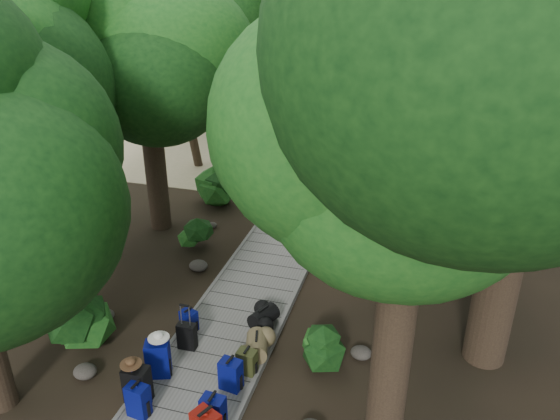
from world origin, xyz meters
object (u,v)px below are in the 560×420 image
(backpack_left_a, at_px, (138,399))
(duffel_right_khaki, at_px, (257,346))
(backpack_left_c, at_px, (158,357))
(duffel_right_black, at_px, (264,317))
(kayak, at_px, (267,139))
(sun_lounger, at_px, (410,152))
(backpack_right_b, at_px, (213,411))
(backpack_right_c, at_px, (231,373))
(backpack_left_d, at_px, (189,319))
(suitcase_on_boardwalk, at_px, (187,336))
(backpack_right_d, at_px, (247,361))
(lone_suitcase_on_sand, at_px, (337,163))
(backpack_left_b, at_px, (137,383))

(backpack_left_a, height_order, duffel_right_khaki, backpack_left_a)
(backpack_left_c, xyz_separation_m, duffel_right_khaki, (1.54, 1.00, -0.19))
(duffel_right_black, height_order, kayak, duffel_right_black)
(kayak, distance_m, sun_lounger, 5.78)
(backpack_right_b, bearing_deg, kayak, 108.17)
(backpack_left_a, height_order, backpack_right_c, backpack_left_a)
(backpack_left_d, height_order, suitcase_on_boardwalk, suitcase_on_boardwalk)
(backpack_right_d, bearing_deg, lone_suitcase_on_sand, 97.91)
(backpack_left_b, bearing_deg, backpack_left_d, 88.35)
(backpack_left_a, xyz_separation_m, duffel_right_black, (1.25, 2.89, -0.14))
(backpack_left_b, height_order, backpack_left_d, backpack_left_b)
(backpack_left_d, distance_m, lone_suitcase_on_sand, 10.01)
(kayak, bearing_deg, backpack_left_c, -60.13)
(duffel_right_khaki, xyz_separation_m, sun_lounger, (2.01, 12.14, 0.01))
(backpack_left_b, xyz_separation_m, lone_suitcase_on_sand, (1.18, 11.99, -0.18))
(backpack_right_c, height_order, duffel_right_black, backpack_right_c)
(backpack_right_b, bearing_deg, suitcase_on_boardwalk, 130.56)
(suitcase_on_boardwalk, distance_m, lone_suitcase_on_sand, 10.52)
(backpack_left_b, bearing_deg, duffel_right_black, 60.06)
(backpack_left_a, xyz_separation_m, duffel_right_khaki, (1.41, 1.97, -0.12))
(sun_lounger, bearing_deg, backpack_left_a, -80.17)
(duffel_right_khaki, height_order, sun_lounger, sun_lounger)
(lone_suitcase_on_sand, bearing_deg, kayak, 154.94)
(duffel_right_khaki, xyz_separation_m, lone_suitcase_on_sand, (-0.39, 10.29, -0.00))
(backpack_right_b, bearing_deg, duffel_right_black, 95.01)
(backpack_left_d, relative_size, kayak, 0.15)
(backpack_right_d, xyz_separation_m, sun_lounger, (2.03, 12.64, -0.04))
(sun_lounger, bearing_deg, backpack_left_b, -81.05)
(backpack_right_b, distance_m, sun_lounger, 14.17)
(backpack_left_c, xyz_separation_m, duffel_right_black, (1.39, 1.93, -0.20))
(backpack_left_b, xyz_separation_m, backpack_left_c, (0.03, 0.69, 0.00))
(backpack_left_a, height_order, duffel_right_black, backpack_left_a)
(backpack_left_b, height_order, backpack_right_c, backpack_left_b)
(backpack_left_b, distance_m, backpack_right_b, 1.47)
(backpack_right_b, xyz_separation_m, duffel_right_black, (-0.05, 2.79, -0.15))
(backpack_right_d, height_order, sun_lounger, sun_lounger)
(backpack_left_a, bearing_deg, sun_lounger, 84.10)
(backpack_left_b, distance_m, duffel_right_khaki, 2.32)
(backpack_left_d, xyz_separation_m, suitcase_on_boardwalk, (0.21, -0.53, 0.03))
(backpack_right_b, distance_m, duffel_right_khaki, 1.88)
(backpack_right_b, xyz_separation_m, sun_lounger, (2.12, 14.01, -0.12))
(backpack_left_d, height_order, backpack_right_b, backpack_right_b)
(suitcase_on_boardwalk, height_order, lone_suitcase_on_sand, suitcase_on_boardwalk)
(lone_suitcase_on_sand, bearing_deg, backpack_right_d, -78.60)
(backpack_left_d, relative_size, lone_suitcase_on_sand, 0.81)
(backpack_left_b, xyz_separation_m, kayak, (-2.18, 14.30, -0.33))
(duffel_right_khaki, relative_size, suitcase_on_boardwalk, 1.14)
(backpack_left_a, xyz_separation_m, sun_lounger, (3.42, 14.10, -0.12))
(lone_suitcase_on_sand, bearing_deg, backpack_right_c, -79.42)
(backpack_right_b, xyz_separation_m, duffel_right_khaki, (0.11, 1.87, -0.13))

